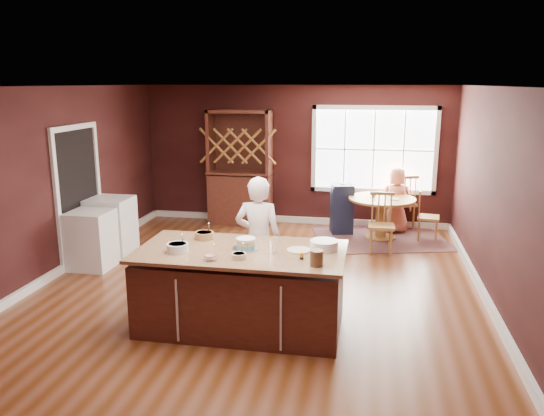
# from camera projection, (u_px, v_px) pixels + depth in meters

# --- Properties ---
(room_shell) EXTENTS (7.00, 7.00, 7.00)m
(room_shell) POSITION_uv_depth(u_px,v_px,m) (259.00, 190.00, 7.02)
(room_shell) COLOR brown
(room_shell) RESTS_ON ground
(window) EXTENTS (2.36, 0.10, 1.66)m
(window) POSITION_uv_depth(u_px,v_px,m) (374.00, 150.00, 10.04)
(window) COLOR white
(window) RESTS_ON room_shell
(doorway) EXTENTS (0.08, 1.26, 2.13)m
(doorway) POSITION_uv_depth(u_px,v_px,m) (79.00, 196.00, 8.20)
(doorway) COLOR white
(doorway) RESTS_ON room_shell
(kitchen_island) EXTENTS (2.33, 1.22, 0.92)m
(kitchen_island) POSITION_uv_depth(u_px,v_px,m) (242.00, 290.00, 6.05)
(kitchen_island) COLOR #421D0F
(kitchen_island) RESTS_ON ground
(dining_table) EXTENTS (1.18, 1.18, 0.75)m
(dining_table) POSITION_uv_depth(u_px,v_px,m) (382.00, 210.00, 9.44)
(dining_table) COLOR brown
(dining_table) RESTS_ON ground
(baker) EXTENTS (0.60, 0.40, 1.63)m
(baker) POSITION_uv_depth(u_px,v_px,m) (258.00, 240.00, 6.65)
(baker) COLOR white
(baker) RESTS_ON ground
(layer_cake) EXTENTS (0.31, 0.31, 0.12)m
(layer_cake) POSITION_uv_depth(u_px,v_px,m) (246.00, 244.00, 5.95)
(layer_cake) COLOR white
(layer_cake) RESTS_ON kitchen_island
(bowl_blue) EXTENTS (0.24, 0.24, 0.09)m
(bowl_blue) POSITION_uv_depth(u_px,v_px,m) (178.00, 248.00, 5.86)
(bowl_blue) COLOR silver
(bowl_blue) RESTS_ON kitchen_island
(bowl_yellow) EXTENTS (0.22, 0.22, 0.08)m
(bowl_yellow) POSITION_uv_depth(u_px,v_px,m) (204.00, 235.00, 6.34)
(bowl_yellow) COLOR olive
(bowl_yellow) RESTS_ON kitchen_island
(bowl_pink) EXTENTS (0.15, 0.15, 0.06)m
(bowl_pink) POSITION_uv_depth(u_px,v_px,m) (211.00, 258.00, 5.58)
(bowl_pink) COLOR silver
(bowl_pink) RESTS_ON kitchen_island
(bowl_olive) EXTENTS (0.16, 0.16, 0.06)m
(bowl_olive) POSITION_uv_depth(u_px,v_px,m) (239.00, 256.00, 5.63)
(bowl_olive) COLOR #EAE2C5
(bowl_olive) RESTS_ON kitchen_island
(drinking_glass) EXTENTS (0.08, 0.08, 0.16)m
(drinking_glass) POSITION_uv_depth(u_px,v_px,m) (273.00, 246.00, 5.80)
(drinking_glass) COLOR white
(drinking_glass) RESTS_ON kitchen_island
(dinner_plate) EXTENTS (0.27, 0.27, 0.02)m
(dinner_plate) POSITION_uv_depth(u_px,v_px,m) (299.00, 250.00, 5.89)
(dinner_plate) COLOR beige
(dinner_plate) RESTS_ON kitchen_island
(white_tub) EXTENTS (0.31, 0.31, 0.11)m
(white_tub) POSITION_uv_depth(u_px,v_px,m) (324.00, 245.00, 5.93)
(white_tub) COLOR white
(white_tub) RESTS_ON kitchen_island
(stoneware_crock) EXTENTS (0.14, 0.14, 0.16)m
(stoneware_crock) POSITION_uv_depth(u_px,v_px,m) (317.00, 258.00, 5.40)
(stoneware_crock) COLOR brown
(stoneware_crock) RESTS_ON kitchen_island
(toy_figurine) EXTENTS (0.05, 0.05, 0.08)m
(toy_figurine) POSITION_uv_depth(u_px,v_px,m) (302.00, 256.00, 5.60)
(toy_figurine) COLOR #E89A06
(toy_figurine) RESTS_ON kitchen_island
(rug) EXTENTS (2.63, 2.26, 0.01)m
(rug) POSITION_uv_depth(u_px,v_px,m) (380.00, 238.00, 9.57)
(rug) COLOR brown
(rug) RESTS_ON ground
(chair_east) EXTENTS (0.41, 0.43, 0.92)m
(chair_east) POSITION_uv_depth(u_px,v_px,m) (429.00, 215.00, 9.36)
(chair_east) COLOR brown
(chair_east) RESTS_ON ground
(chair_south) EXTENTS (0.43, 0.41, 1.00)m
(chair_south) POSITION_uv_depth(u_px,v_px,m) (381.00, 223.00, 8.66)
(chair_south) COLOR #996635
(chair_south) RESTS_ON ground
(chair_north) EXTENTS (0.58, 0.57, 1.07)m
(chair_north) POSITION_uv_depth(u_px,v_px,m) (402.00, 201.00, 10.12)
(chair_north) COLOR brown
(chair_north) RESTS_ON ground
(seated_woman) EXTENTS (0.64, 0.45, 1.23)m
(seated_woman) POSITION_uv_depth(u_px,v_px,m) (396.00, 200.00, 9.84)
(seated_woman) COLOR #CD7159
(seated_woman) RESTS_ON ground
(high_chair) EXTENTS (0.46, 0.46, 0.96)m
(high_chair) POSITION_uv_depth(u_px,v_px,m) (342.00, 208.00, 9.83)
(high_chair) COLOR black
(high_chair) RESTS_ON ground
(toddler) EXTENTS (0.18, 0.14, 0.26)m
(toddler) POSITION_uv_depth(u_px,v_px,m) (341.00, 189.00, 9.85)
(toddler) COLOR #8CA5BF
(toddler) RESTS_ON high_chair
(table_plate) EXTENTS (0.19, 0.19, 0.01)m
(table_plate) POSITION_uv_depth(u_px,v_px,m) (394.00, 199.00, 9.27)
(table_plate) COLOR beige
(table_plate) RESTS_ON dining_table
(table_cup) EXTENTS (0.13, 0.13, 0.09)m
(table_cup) POSITION_uv_depth(u_px,v_px,m) (374.00, 194.00, 9.52)
(table_cup) COLOR beige
(table_cup) RESTS_ON dining_table
(hutch) EXTENTS (1.22, 0.51, 2.24)m
(hutch) POSITION_uv_depth(u_px,v_px,m) (240.00, 168.00, 10.34)
(hutch) COLOR #382415
(hutch) RESTS_ON ground
(washer) EXTENTS (0.60, 0.59, 0.88)m
(washer) POSITION_uv_depth(u_px,v_px,m) (91.00, 240.00, 7.97)
(washer) COLOR silver
(washer) RESTS_ON ground
(dryer) EXTENTS (0.65, 0.63, 0.94)m
(dryer) POSITION_uv_depth(u_px,v_px,m) (111.00, 227.00, 8.58)
(dryer) COLOR silver
(dryer) RESTS_ON ground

